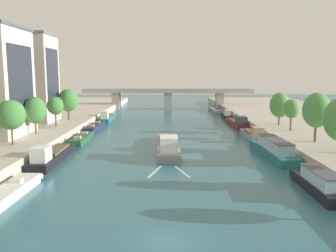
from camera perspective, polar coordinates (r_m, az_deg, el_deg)
name	(u,v)px	position (r m, az deg, el deg)	size (l,w,h in m)	color
ground_plane	(168,241)	(28.98, -0.05, -18.00)	(400.00, 400.00, 0.00)	#2D6070
quay_left	(8,126)	(89.77, -24.24, 0.03)	(36.00, 170.00, 2.02)	#B7AD9E
quay_right	(328,126)	(89.74, 24.26, 0.03)	(36.00, 170.00, 2.02)	#B7AD9E
barge_midriver	(168,145)	(60.16, 0.04, -3.02)	(4.04, 20.97, 3.44)	gray
wake_behind_barge	(168,172)	(47.52, 0.06, -7.33)	(5.60, 5.94, 0.03)	#A0CCD6
moored_boat_left_midway	(5,195)	(40.57, -24.72, -10.04)	(2.97, 14.23, 2.23)	silver
moored_boat_left_end	(52,155)	(55.26, -18.09, -4.51)	(2.95, 15.86, 3.18)	black
moored_boat_left_second	(82,138)	(70.39, -13.61, -1.93)	(2.42, 12.20, 2.18)	#235633
moored_boat_left_near	(96,127)	(84.37, -11.55, -0.14)	(2.58, 13.13, 2.31)	#1E284C
moored_boat_left_lone	(107,118)	(99.23, -9.75, 1.34)	(2.98, 14.42, 3.08)	#23666B
moored_boat_right_lone	(318,183)	(42.34, 22.90, -8.46)	(2.13, 11.18, 2.63)	black
moored_boat_right_midway	(274,149)	(58.02, 16.58, -3.56)	(3.65, 16.49, 2.94)	#23666B
moored_boat_right_second	(253,135)	(72.37, 13.51, -1.38)	(2.52, 12.88, 3.00)	gray
moored_boat_right_end	(237,123)	(89.58, 11.08, 0.52)	(3.20, 16.91, 3.02)	maroon
moored_boat_right_near	(226,115)	(105.52, 9.35, 1.70)	(2.41, 10.91, 2.78)	black
moored_boat_right_far	(216,110)	(122.59, 7.66, 2.58)	(3.21, 16.21, 2.39)	gray
tree_left_midway	(11,115)	(59.52, -23.88, 1.63)	(4.39, 4.39, 6.93)	brown
tree_left_distant	(35,110)	(68.64, -20.57, 2.38)	(3.95, 3.95, 6.78)	brown
tree_left_second	(55,106)	(77.41, -17.62, 3.12)	(3.37, 3.37, 6.19)	brown
tree_left_far	(68,100)	(87.25, -15.70, 3.99)	(4.67, 4.67, 7.29)	brown
tree_right_past_mid	(317,110)	(61.40, 22.79, 2.34)	(4.38, 4.38, 7.94)	brown
tree_right_midway	(292,109)	(72.06, 19.24, 2.63)	(3.21, 3.21, 6.07)	brown
tree_right_far	(280,105)	(79.17, 17.53, 3.24)	(4.13, 4.13, 6.99)	brown
building_left_tall	(21,78)	(87.48, -22.49, 7.14)	(14.86, 10.48, 19.83)	#BCB2A8
bridge_far	(168,96)	(129.39, 0.02, 4.78)	(61.73, 4.40, 7.50)	#9E998E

